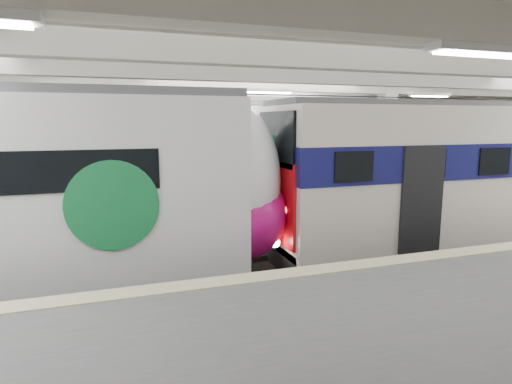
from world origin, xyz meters
name	(u,v)px	position (x,y,z in m)	size (l,w,h in m)	color
station_hall	(325,155)	(0.00, -1.74, 3.24)	(36.00, 24.00, 5.75)	black
older_rer	(478,172)	(6.39, 0.00, 2.41)	(14.00, 3.09, 4.59)	silver
far_train	(126,165)	(-4.18, 5.50, 2.46)	(15.12, 3.28, 4.77)	white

